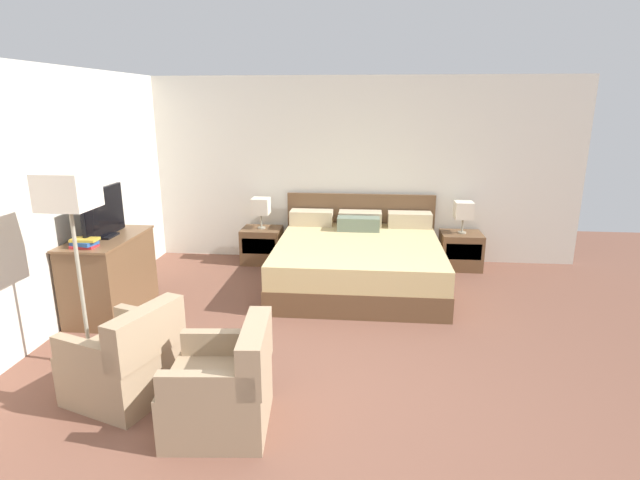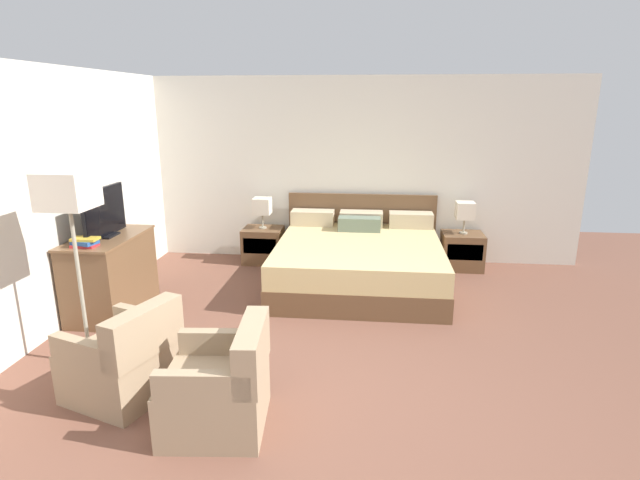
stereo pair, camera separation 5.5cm
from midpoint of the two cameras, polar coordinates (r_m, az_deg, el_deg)
The scene contains 16 objects.
ground_plane at distance 3.79m, azimuth -0.93°, elevation -20.03°, with size 11.69×11.69×0.00m, color brown.
wall_back at distance 7.06m, azimuth 2.93°, elevation 7.94°, with size 6.51×0.06×2.55m, color silver.
wall_left at distance 5.69m, azimuth -26.75°, elevation 4.49°, with size 0.06×5.70×2.55m, color silver.
bed at distance 6.21m, azimuth 4.73°, elevation -2.35°, with size 2.07×2.12×0.96m.
nightstand_left at distance 7.10m, azimuth -6.28°, elevation -0.57°, with size 0.54×0.47×0.49m.
nightstand_right at distance 7.05m, azimuth 16.12°, elevation -1.21°, with size 0.54×0.47×0.49m.
table_lamp_left at distance 6.97m, azimuth -6.41°, elevation 3.83°, with size 0.24×0.24×0.43m.
table_lamp_right at distance 6.92m, azimuth 16.46°, elevation 3.21°, with size 0.24×0.24×0.43m.
dresser at distance 5.78m, azimuth -22.54°, elevation -3.54°, with size 0.57×1.10×0.84m.
tv at distance 5.62m, azimuth -23.17°, elevation 2.85°, with size 0.18×0.78×0.52m.
book_red_cover at distance 5.35m, azimuth -25.02°, elevation -0.57°, with size 0.23×0.15×0.03m, color #B7282D.
book_blue_cover at distance 5.34m, azimuth -25.03°, elevation -0.22°, with size 0.22×0.16×0.04m, color #234C8E.
book_small_top at distance 5.33m, azimuth -24.99°, elevation 0.11°, with size 0.25×0.14×0.03m, color gold.
armchair_by_window at distance 4.19m, azimuth -21.03°, elevation -12.82°, with size 0.87×0.87×0.76m.
armchair_companion at distance 3.66m, azimuth -10.81°, elevation -16.33°, with size 0.75×0.74×0.76m.
floor_lamp at distance 4.44m, azimuth -26.46°, elevation 4.01°, with size 0.38×0.38×1.68m.
Camera 2 is at (0.41, -3.05, 2.20)m, focal length 28.00 mm.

